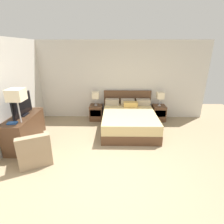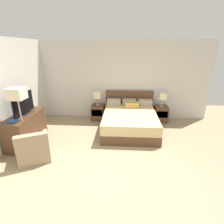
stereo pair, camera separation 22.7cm
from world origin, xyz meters
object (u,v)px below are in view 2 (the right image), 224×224
at_px(bed, 130,120).
at_px(nightstand_left, 98,112).
at_px(table_lamp_right, 163,96).
at_px(book_red_cover, 13,121).
at_px(nightstand_right, 161,114).
at_px(armchair_by_window, 34,149).
at_px(table_lamp_left, 97,95).
at_px(tv, 23,104).
at_px(floor_lamp, 17,98).
at_px(dresser, 26,128).

bearing_deg(bed, nightstand_left, 146.85).
bearing_deg(table_lamp_right, book_red_cover, -150.59).
distance_m(nightstand_left, nightstand_right, 2.28).
distance_m(book_red_cover, armchair_by_window, 0.87).
relative_size(table_lamp_left, book_red_cover, 2.34).
distance_m(bed, nightstand_right, 1.36).
height_order(table_lamp_left, table_lamp_right, same).
xyz_separation_m(table_lamp_left, tv, (-1.73, -1.70, 0.18)).
xyz_separation_m(nightstand_left, floor_lamp, (-1.55, -2.18, 1.11)).
height_order(nightstand_left, dresser, dresser).
relative_size(bed, armchair_by_window, 2.29).
xyz_separation_m(nightstand_right, dresser, (-4.01, -1.78, 0.15)).
bearing_deg(bed, nightstand_right, 33.18).
height_order(bed, table_lamp_right, bed).
xyz_separation_m(bed, tv, (-2.87, -0.96, 0.78)).
relative_size(table_lamp_left, tv, 0.52).
height_order(bed, nightstand_left, bed).
bearing_deg(floor_lamp, table_lamp_left, 54.58).
height_order(tv, book_red_cover, tv).
bearing_deg(table_lamp_left, nightstand_left, -90.00).
distance_m(nightstand_right, table_lamp_right, 0.64).
xyz_separation_m(nightstand_left, armchair_by_window, (-1.13, -2.57, 0.01)).
bearing_deg(floor_lamp, table_lamp_right, 29.65).
bearing_deg(table_lamp_left, nightstand_right, -0.04).
relative_size(nightstand_left, armchair_by_window, 0.60).
relative_size(nightstand_right, book_red_cover, 2.63).
relative_size(table_lamp_left, armchair_by_window, 0.53).
bearing_deg(tv, nightstand_right, 23.01).
bearing_deg(nightstand_left, table_lamp_right, 0.04).
height_order(table_lamp_left, book_red_cover, table_lamp_left).
xyz_separation_m(table_lamp_right, dresser, (-4.01, -1.78, -0.49)).
relative_size(nightstand_right, tv, 0.59).
xyz_separation_m(nightstand_left, table_lamp_left, (0.00, 0.00, 0.64)).
relative_size(bed, tv, 2.26).
relative_size(nightstand_left, nightstand_right, 1.00).
bearing_deg(tv, armchair_by_window, -55.62).
bearing_deg(armchair_by_window, table_lamp_left, 66.19).
relative_size(tv, armchair_by_window, 1.02).
xyz_separation_m(table_lamp_left, book_red_cover, (-1.72, -2.25, -0.08)).
bearing_deg(table_lamp_left, tv, -135.42).
relative_size(table_lamp_right, book_red_cover, 2.34).
height_order(bed, tv, tv).
xyz_separation_m(tv, book_red_cover, (0.00, -0.55, -0.26)).
bearing_deg(table_lamp_left, dresser, -134.22).
bearing_deg(floor_lamp, dresser, 114.25).
bearing_deg(table_lamp_right, armchair_by_window, -143.01).
height_order(table_lamp_right, dresser, table_lamp_right).
xyz_separation_m(nightstand_right, floor_lamp, (-3.83, -2.18, 1.11)).
xyz_separation_m(bed, armchair_by_window, (-2.27, -1.82, -0.03)).
xyz_separation_m(nightstand_right, armchair_by_window, (-3.41, -2.57, 0.01)).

